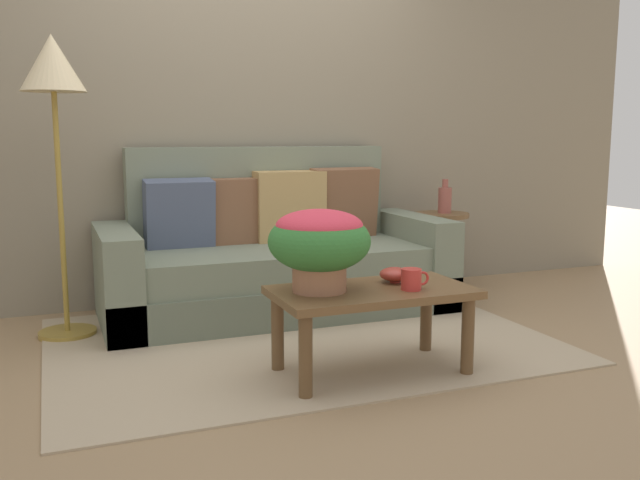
% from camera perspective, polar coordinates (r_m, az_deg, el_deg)
% --- Properties ---
extents(ground_plane, '(14.00, 14.00, 0.00)m').
position_cam_1_polar(ground_plane, '(3.66, -0.83, -9.06)').
color(ground_plane, '#997A56').
extents(wall_back, '(6.40, 0.12, 2.87)m').
position_cam_1_polar(wall_back, '(4.78, -6.73, 12.46)').
color(wall_back, gray).
rests_on(wall_back, ground).
extents(area_rug, '(2.62, 1.90, 0.01)m').
position_cam_1_polar(area_rug, '(3.81, -1.73, -8.27)').
color(area_rug, tan).
rests_on(area_rug, ground).
extents(couch, '(2.15, 0.91, 1.04)m').
position_cam_1_polar(couch, '(4.40, -3.89, -1.60)').
color(couch, '#626B59').
rests_on(couch, ground).
extents(coffee_table, '(0.93, 0.50, 0.41)m').
position_cam_1_polar(coffee_table, '(3.24, 4.34, -5.17)').
color(coffee_table, brown).
rests_on(coffee_table, ground).
extents(side_table, '(0.38, 0.38, 0.56)m').
position_cam_1_polar(side_table, '(5.00, 10.00, 0.23)').
color(side_table, brown).
rests_on(side_table, ground).
extents(floor_lamp, '(0.34, 0.34, 1.64)m').
position_cam_1_polar(floor_lamp, '(4.01, -21.16, 11.58)').
color(floor_lamp, olive).
rests_on(floor_lamp, ground).
extents(potted_plant, '(0.47, 0.47, 0.38)m').
position_cam_1_polar(potted_plant, '(3.12, -0.06, -0.05)').
color(potted_plant, '#A36B4C').
rests_on(potted_plant, coffee_table).
extents(coffee_mug, '(0.14, 0.09, 0.10)m').
position_cam_1_polar(coffee_mug, '(3.20, 7.60, -3.24)').
color(coffee_mug, red).
rests_on(coffee_mug, coffee_table).
extents(snack_bowl, '(0.15, 0.15, 0.07)m').
position_cam_1_polar(snack_bowl, '(3.35, 6.22, -2.85)').
color(snack_bowl, '#B2382D').
rests_on(snack_bowl, coffee_table).
extents(table_vase, '(0.09, 0.09, 0.24)m').
position_cam_1_polar(table_vase, '(4.98, 10.29, 3.34)').
color(table_vase, '#934C42').
rests_on(table_vase, side_table).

